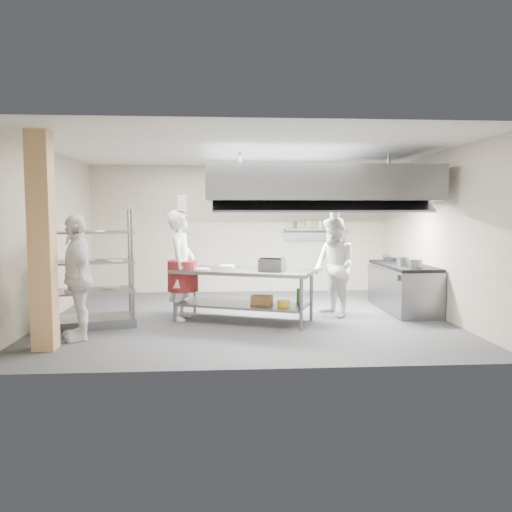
{
  "coord_description": "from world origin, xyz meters",
  "views": [
    {
      "loc": [
        -0.44,
        -8.9,
        1.9
      ],
      "look_at": [
        0.18,
        0.2,
        1.1
      ],
      "focal_mm": 35.0,
      "sensor_mm": 36.0,
      "label": 1
    }
  ],
  "objects": [
    {
      "name": "ceiling",
      "position": [
        0.0,
        0.0,
        3.0
      ],
      "size": [
        7.0,
        7.0,
        0.0
      ],
      "primitive_type": "plane",
      "rotation": [
        3.14,
        0.0,
        0.0
      ],
      "color": "silver",
      "rests_on": "wall_back"
    },
    {
      "name": "stockpot",
      "position": [
        2.95,
        0.19,
        0.98
      ],
      "size": [
        0.25,
        0.25,
        0.17
      ],
      "primitive_type": "cylinder",
      "color": "slate",
      "rests_on": "range_top"
    },
    {
      "name": "pass_rack",
      "position": [
        -2.57,
        -0.49,
        0.98
      ],
      "size": [
        1.45,
        1.06,
        1.95
      ],
      "primitive_type": null,
      "rotation": [
        0.0,
        0.0,
        0.26
      ],
      "color": "slate",
      "rests_on": "floor"
    },
    {
      "name": "floor",
      "position": [
        0.0,
        0.0,
        0.0
      ],
      "size": [
        7.0,
        7.0,
        0.0
      ],
      "primitive_type": "plane",
      "color": "#2A2A2C",
      "rests_on": "ground"
    },
    {
      "name": "wall_left",
      "position": [
        -3.5,
        0.0,
        1.5
      ],
      "size": [
        0.0,
        6.0,
        6.0
      ],
      "primitive_type": "plane",
      "rotation": [
        1.57,
        0.0,
        1.57
      ],
      "color": "#A29681",
      "rests_on": "ground"
    },
    {
      "name": "island_undershelf",
      "position": [
        -0.07,
        -0.28,
        0.3
      ],
      "size": [
        2.38,
        1.64,
        0.04
      ],
      "primitive_type": "cube",
      "rotation": [
        0.0,
        0.0,
        -0.37
      ],
      "color": "gray",
      "rests_on": "island"
    },
    {
      "name": "wall_right",
      "position": [
        3.5,
        0.0,
        1.5
      ],
      "size": [
        0.0,
        6.0,
        6.0
      ],
      "primitive_type": "plane",
      "rotation": [
        1.57,
        0.0,
        -1.57
      ],
      "color": "#A29681",
      "rests_on": "ground"
    },
    {
      "name": "island",
      "position": [
        -0.07,
        -0.28,
        0.46
      ],
      "size": [
        2.6,
        1.8,
        0.91
      ],
      "primitive_type": null,
      "rotation": [
        0.0,
        0.0,
        -0.37
      ],
      "color": "gray",
      "rests_on": "floor"
    },
    {
      "name": "hood_strip_b",
      "position": [
        2.2,
        0.4,
        2.08
      ],
      "size": [
        1.6,
        0.12,
        0.04
      ],
      "primitive_type": "cube",
      "color": "white",
      "rests_on": "exhaust_hood"
    },
    {
      "name": "chef_head",
      "position": [
        -1.17,
        -0.04,
        0.97
      ],
      "size": [
        0.57,
        0.77,
        1.93
      ],
      "primitive_type": "imported",
      "rotation": [
        0.0,
        0.0,
        1.41
      ],
      "color": "white",
      "rests_on": "floor"
    },
    {
      "name": "wall_shelf",
      "position": [
        1.8,
        2.84,
        1.5
      ],
      "size": [
        1.5,
        0.28,
        0.04
      ],
      "primitive_type": "cube",
      "color": "gray",
      "rests_on": "wall_back"
    },
    {
      "name": "cooking_range",
      "position": [
        3.08,
        0.5,
        0.42
      ],
      "size": [
        0.8,
        2.0,
        0.84
      ],
      "primitive_type": "cube",
      "color": "gray",
      "rests_on": "floor"
    },
    {
      "name": "chef_line",
      "position": [
        1.6,
        0.03,
        0.91
      ],
      "size": [
        0.95,
        1.06,
        1.82
      ],
      "primitive_type": "imported",
      "rotation": [
        0.0,
        0.0,
        -1.23
      ],
      "color": "white",
      "rests_on": "floor"
    },
    {
      "name": "plate_stack",
      "position": [
        -2.57,
        -0.49,
        0.62
      ],
      "size": [
        0.28,
        0.28,
        0.05
      ],
      "primitive_type": "cylinder",
      "color": "white",
      "rests_on": "pass_rack"
    },
    {
      "name": "chef_plating",
      "position": [
        -2.6,
        -1.36,
        0.94
      ],
      "size": [
        0.82,
        1.19,
        1.87
      ],
      "primitive_type": "imported",
      "rotation": [
        0.0,
        0.0,
        -1.2
      ],
      "color": "white",
      "rests_on": "floor"
    },
    {
      "name": "hood_strip_a",
      "position": [
        0.4,
        0.4,
        2.08
      ],
      "size": [
        1.6,
        0.12,
        0.04
      ],
      "primitive_type": "cube",
      "color": "white",
      "rests_on": "exhaust_hood"
    },
    {
      "name": "wicker_basket",
      "position": [
        0.24,
        -0.43,
        0.4
      ],
      "size": [
        0.41,
        0.33,
        0.15
      ],
      "primitive_type": "cube",
      "rotation": [
        0.0,
        0.0,
        -0.29
      ],
      "color": "#9A653D",
      "rests_on": "island_undershelf"
    },
    {
      "name": "column",
      "position": [
        -2.9,
        -1.9,
        1.5
      ],
      "size": [
        0.3,
        0.3,
        3.0
      ],
      "primitive_type": "cube",
      "color": "tan",
      "rests_on": "floor"
    },
    {
      "name": "griddle",
      "position": [
        0.42,
        -0.43,
        1.01
      ],
      "size": [
        0.51,
        0.46,
        0.2
      ],
      "primitive_type": "cube",
      "rotation": [
        0.0,
        0.0,
        -0.39
      ],
      "color": "slate",
      "rests_on": "island_worktop"
    },
    {
      "name": "exhaust_hood",
      "position": [
        1.3,
        0.4,
        2.4
      ],
      "size": [
        4.0,
        2.5,
        0.6
      ],
      "primitive_type": "cube",
      "color": "gray",
      "rests_on": "ceiling"
    },
    {
      "name": "wall_back",
      "position": [
        0.0,
        3.0,
        1.5
      ],
      "size": [
        7.0,
        0.0,
        7.0
      ],
      "primitive_type": "plane",
      "rotation": [
        1.57,
        0.0,
        0.0
      ],
      "color": "#A29681",
      "rests_on": "ground"
    },
    {
      "name": "island_worktop",
      "position": [
        -0.07,
        -0.28,
        0.88
      ],
      "size": [
        2.6,
        1.8,
        0.06
      ],
      "primitive_type": "cube",
      "rotation": [
        0.0,
        0.0,
        -0.37
      ],
      "color": "gray",
      "rests_on": "island"
    },
    {
      "name": "range_top",
      "position": [
        3.08,
        0.5,
        0.87
      ],
      "size": [
        0.78,
        1.96,
        0.06
      ],
      "primitive_type": "cube",
      "color": "black",
      "rests_on": "cooking_range"
    }
  ]
}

